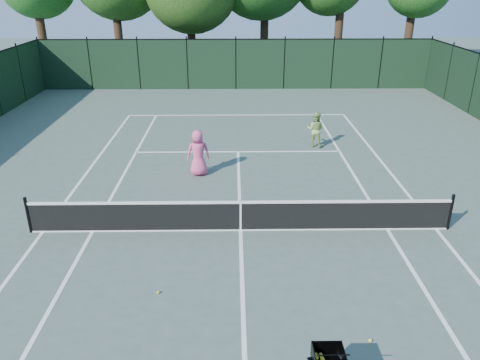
{
  "coord_description": "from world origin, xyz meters",
  "views": [
    {
      "loc": [
        -0.19,
        -11.38,
        6.48
      ],
      "look_at": [
        -0.0,
        1.0,
        1.1
      ],
      "focal_mm": 35.0,
      "sensor_mm": 36.0,
      "label": 1
    }
  ],
  "objects_px": {
    "player_green": "(315,129)",
    "player_pink": "(198,153)",
    "loose_ball_midcourt": "(158,292)",
    "loose_ball_near_cart": "(370,341)",
    "ball_hopper": "(329,359)"
  },
  "relations": [
    {
      "from": "player_green",
      "to": "player_pink",
      "type": "bearing_deg",
      "value": 53.14
    },
    {
      "from": "loose_ball_midcourt",
      "to": "player_pink",
      "type": "bearing_deg",
      "value": 86.14
    },
    {
      "from": "player_pink",
      "to": "player_green",
      "type": "height_order",
      "value": "player_pink"
    },
    {
      "from": "player_green",
      "to": "loose_ball_near_cart",
      "type": "height_order",
      "value": "player_green"
    },
    {
      "from": "loose_ball_near_cart",
      "to": "loose_ball_midcourt",
      "type": "xyz_separation_m",
      "value": [
        -4.32,
        1.57,
        0.0
      ]
    },
    {
      "from": "ball_hopper",
      "to": "loose_ball_near_cart",
      "type": "bearing_deg",
      "value": 29.61
    },
    {
      "from": "player_pink",
      "to": "loose_ball_near_cart",
      "type": "xyz_separation_m",
      "value": [
        3.86,
        -8.42,
        -0.79
      ]
    },
    {
      "from": "player_green",
      "to": "loose_ball_near_cart",
      "type": "distance_m",
      "value": 11.43
    },
    {
      "from": "ball_hopper",
      "to": "player_pink",
      "type": "bearing_deg",
      "value": 86.62
    },
    {
      "from": "player_pink",
      "to": "ball_hopper",
      "type": "height_order",
      "value": "player_pink"
    },
    {
      "from": "player_green",
      "to": "loose_ball_near_cart",
      "type": "relative_size",
      "value": 21.71
    },
    {
      "from": "player_pink",
      "to": "loose_ball_midcourt",
      "type": "height_order",
      "value": "player_pink"
    },
    {
      "from": "player_pink",
      "to": "ball_hopper",
      "type": "relative_size",
      "value": 1.7
    },
    {
      "from": "player_green",
      "to": "loose_ball_near_cart",
      "type": "xyz_separation_m",
      "value": [
        -0.75,
        -11.39,
        -0.7
      ]
    },
    {
      "from": "player_pink",
      "to": "loose_ball_near_cart",
      "type": "height_order",
      "value": "player_pink"
    }
  ]
}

